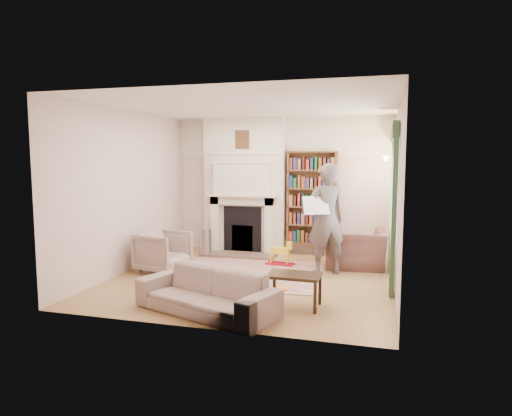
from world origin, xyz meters
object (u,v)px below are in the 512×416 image
(sofa, at_px, (206,292))
(man_reading, at_px, (326,219))
(bookcase, at_px, (312,198))
(paraffin_heater, at_px, (205,242))
(rocking_horse, at_px, (280,253))
(coffee_table, at_px, (294,290))
(armchair_reading, at_px, (355,248))
(armchair_left, at_px, (163,252))

(sofa, height_order, man_reading, man_reading)
(bookcase, xyz_separation_m, man_reading, (0.47, -1.46, -0.23))
(sofa, relative_size, paraffin_heater, 3.45)
(paraffin_heater, xyz_separation_m, rocking_horse, (1.67, -0.46, -0.05))
(coffee_table, distance_m, rocking_horse, 2.34)
(armchair_reading, height_order, paraffin_heater, armchair_reading)
(coffee_table, bearing_deg, armchair_reading, 76.64)
(coffee_table, distance_m, paraffin_heater, 3.58)
(bookcase, relative_size, armchair_reading, 1.72)
(sofa, xyz_separation_m, coffee_table, (1.03, 0.55, -0.05))
(armchair_left, distance_m, man_reading, 2.88)
(bookcase, relative_size, sofa, 0.98)
(armchair_reading, height_order, sofa, armchair_reading)
(sofa, distance_m, coffee_table, 1.17)
(man_reading, xyz_separation_m, rocking_horse, (-0.89, 0.39, -0.72))
(armchair_reading, distance_m, paraffin_heater, 3.01)
(armchair_reading, bearing_deg, coffee_table, 70.09)
(paraffin_heater, distance_m, rocking_horse, 1.73)
(rocking_horse, bearing_deg, bookcase, 75.78)
(sofa, bearing_deg, man_reading, 82.37)
(armchair_left, height_order, paraffin_heater, armchair_left)
(paraffin_heater, bearing_deg, bookcase, 16.49)
(rocking_horse, bearing_deg, armchair_reading, 15.79)
(bookcase, distance_m, rocking_horse, 1.49)
(bookcase, bearing_deg, armchair_left, -137.84)
(armchair_left, xyz_separation_m, coffee_table, (2.56, -1.24, -0.13))
(armchair_reading, height_order, armchair_left, armchair_left)
(sofa, height_order, rocking_horse, sofa)
(bookcase, bearing_deg, man_reading, -71.97)
(man_reading, relative_size, coffee_table, 2.71)
(rocking_horse, bearing_deg, man_reading, -16.90)
(coffee_table, bearing_deg, bookcase, 96.22)
(armchair_left, height_order, man_reading, man_reading)
(coffee_table, relative_size, rocking_horse, 1.34)
(sofa, height_order, coffee_table, sofa)
(bookcase, bearing_deg, coffee_table, -85.12)
(armchair_reading, xyz_separation_m, rocking_horse, (-1.34, -0.21, -0.12))
(man_reading, distance_m, coffee_table, 1.99)
(sofa, distance_m, man_reading, 2.77)
(bookcase, distance_m, man_reading, 1.55)
(armchair_left, height_order, rocking_horse, armchair_left)
(armchair_reading, relative_size, rocking_horse, 2.07)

